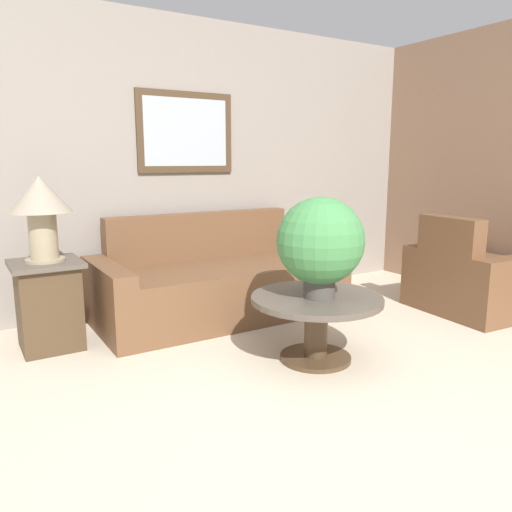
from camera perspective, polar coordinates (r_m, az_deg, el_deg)
ground_plane at (r=2.59m, az=15.74°, el=-20.72°), size 20.00×20.00×0.00m
wall_back at (r=4.66m, az=-10.62°, el=10.27°), size 7.66×0.09×2.60m
wall_right at (r=5.37m, az=26.35°, el=9.34°), size 0.06×4.85×2.60m
couch_main at (r=4.39m, az=-4.25°, el=-3.08°), size 2.13×0.97×0.87m
armchair at (r=4.88m, az=23.49°, el=-2.51°), size 0.92×1.02×0.87m
coffee_table at (r=3.40m, az=6.91°, el=-6.56°), size 0.88×0.88×0.45m
side_table at (r=3.89m, az=-22.60°, el=-5.10°), size 0.48×0.48×0.64m
table_lamp at (r=3.77m, az=-23.39°, el=5.43°), size 0.42×0.42×0.60m
potted_plant_on_table at (r=3.26m, az=7.36°, el=1.53°), size 0.57×0.57×0.66m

